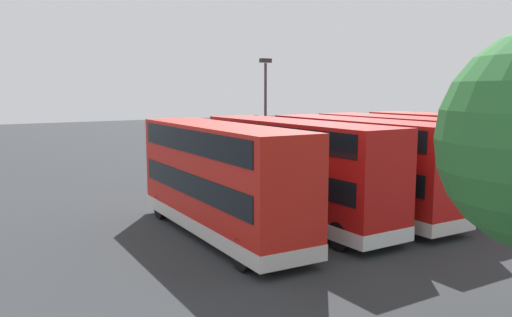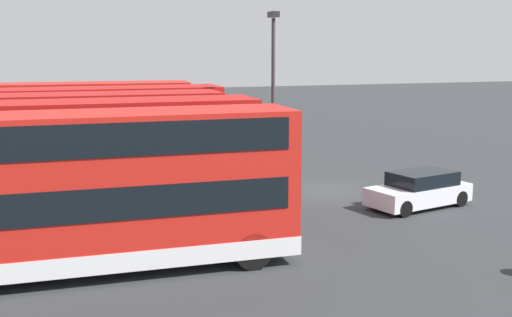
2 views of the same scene
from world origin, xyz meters
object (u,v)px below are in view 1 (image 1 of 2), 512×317
car_hatchback_silver (273,162)px  lamp_post_tall (265,113)px  bus_double_decker_near_end (452,153)px  bus_double_decker_second (399,157)px  bus_double_decker_fourth (295,168)px  bus_double_decker_third (360,164)px  bus_double_decker_fifth (220,177)px  waste_bin_yellow (362,159)px

car_hatchback_silver → lamp_post_tall: (3.92, 4.79, 3.85)m
bus_double_decker_near_end → car_hatchback_silver: bearing=-74.1°
bus_double_decker_near_end → bus_double_decker_second: same height
bus_double_decker_fourth → car_hatchback_silver: bearing=-121.1°
bus_double_decker_third → bus_double_decker_fifth: 7.39m
bus_double_decker_second → bus_double_decker_third: 3.50m
waste_bin_yellow → car_hatchback_silver: bearing=-7.1°
bus_double_decker_fourth → waste_bin_yellow: bearing=-143.8°
bus_double_decker_third → car_hatchback_silver: bus_double_decker_third is taller
bus_double_decker_near_end → car_hatchback_silver: bus_double_decker_near_end is taller
bus_double_decker_third → bus_double_decker_fifth: bearing=-2.8°
bus_double_decker_third → car_hatchback_silver: size_ratio=2.42×
lamp_post_tall → bus_double_decker_near_end: bearing=134.6°
bus_double_decker_second → waste_bin_yellow: size_ratio=10.94×
bus_double_decker_second → lamp_post_tall: size_ratio=1.34×
lamp_post_tall → bus_double_decker_fourth: bearing=65.2°
lamp_post_tall → waste_bin_yellow: size_ratio=8.15×
bus_double_decker_near_end → bus_double_decker_third: 7.41m
bus_double_decker_second → car_hatchback_silver: 12.19m
bus_double_decker_near_end → bus_double_decker_fifth: 14.78m
bus_double_decker_fourth → lamp_post_tall: 8.30m
bus_double_decker_third → bus_double_decker_fourth: (3.40, -0.62, 0.00)m
bus_double_decker_near_end → bus_double_decker_fourth: (10.80, -0.26, 0.00)m
bus_double_decker_fifth → lamp_post_tall: 10.74m
bus_double_decker_fifth → waste_bin_yellow: bearing=-149.3°
bus_double_decker_second → bus_double_decker_third: size_ratio=0.94×
bus_double_decker_third → bus_double_decker_fourth: bearing=-10.4°
car_hatchback_silver → lamp_post_tall: lamp_post_tall is taller
bus_double_decker_near_end → bus_double_decker_fourth: 10.81m
bus_double_decker_fifth → car_hatchback_silver: 16.81m
bus_double_decker_fourth → car_hatchback_silver: 14.22m
car_hatchback_silver → waste_bin_yellow: (-7.90, 0.98, -0.22)m
bus_double_decker_near_end → lamp_post_tall: 10.80m
bus_double_decker_fourth → lamp_post_tall: bearing=-114.8°
bus_double_decker_third → lamp_post_tall: lamp_post_tall is taller
bus_double_decker_near_end → bus_double_decker_third: (7.40, 0.37, 0.00)m
bus_double_decker_fourth → waste_bin_yellow: size_ratio=12.23×
bus_double_decker_near_end → bus_double_decker_fourth: bearing=-1.4°
bus_double_decker_fourth → bus_double_decker_fifth: (3.98, 0.26, -0.00)m
bus_double_decker_near_end → lamp_post_tall: bearing=-45.4°
bus_double_decker_third → waste_bin_yellow: bearing=-135.2°
lamp_post_tall → bus_double_decker_third: bearing=90.3°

